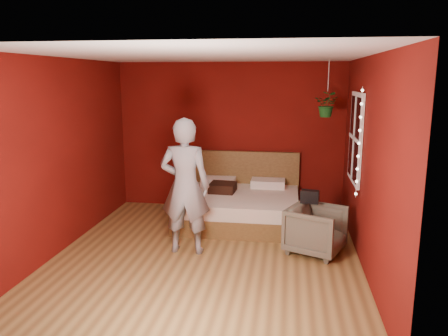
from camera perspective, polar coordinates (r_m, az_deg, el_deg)
floor at (r=5.98m, az=-2.24°, el=-11.26°), size 4.50×4.50×0.00m
room_walls at (r=5.54m, az=-2.38°, el=4.94°), size 4.04×4.54×2.62m
window at (r=6.42m, az=16.77°, el=3.78°), size 0.05×0.97×1.27m
fairy_lights at (r=5.90m, az=17.23°, el=3.09°), size 0.04×0.04×1.45m
bed at (r=7.22m, az=2.10°, el=-4.84°), size 1.92×1.63×1.05m
person at (r=5.82m, az=-5.10°, el=-2.41°), size 0.67×0.45×1.83m
armchair at (r=6.06m, az=11.92°, el=-7.92°), size 0.92×0.91×0.64m
handbag at (r=6.11m, az=11.12°, el=-3.68°), size 0.26×0.16×0.18m
throw_pillow at (r=7.21m, az=-0.18°, el=-2.56°), size 0.44×0.44×0.15m
hanging_plant at (r=6.97m, az=13.33°, el=8.09°), size 0.44×0.41×0.87m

